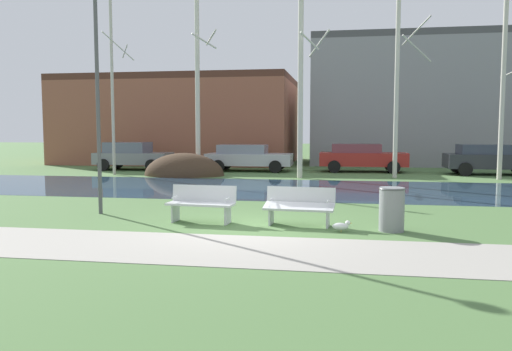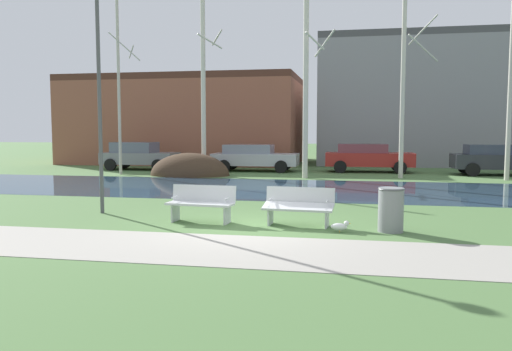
{
  "view_description": "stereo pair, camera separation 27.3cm",
  "coord_description": "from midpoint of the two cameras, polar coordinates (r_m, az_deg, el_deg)",
  "views": [
    {
      "loc": [
        2.15,
        -11.18,
        2.19
      ],
      "look_at": [
        0.03,
        1.22,
        1.07
      ],
      "focal_mm": 36.17,
      "sensor_mm": 36.0,
      "label": 1
    },
    {
      "loc": [
        2.42,
        -11.13,
        2.19
      ],
      "look_at": [
        0.03,
        1.22,
        1.07
      ],
      "focal_mm": 36.17,
      "sensor_mm": 36.0,
      "label": 2
    }
  ],
  "objects": [
    {
      "name": "bench_left",
      "position": [
        12.28,
        -6.67,
        -3.0
      ],
      "size": [
        1.64,
        0.68,
        0.87
      ],
      "color": "silver",
      "rests_on": "ground"
    },
    {
      "name": "birch_center_left",
      "position": [
        23.57,
        4.67,
        10.44
      ],
      "size": [
        1.42,
        2.11,
        8.65
      ],
      "color": "beige",
      "rests_on": "ground"
    },
    {
      "name": "parked_wagon_fourth_dark",
      "position": [
        27.49,
        24.26,
        1.71
      ],
      "size": [
        4.4,
        2.06,
        1.48
      ],
      "color": "#282B30",
      "rests_on": "ground"
    },
    {
      "name": "building_grey_warehouse",
      "position": [
        34.52,
        19.69,
        7.75
      ],
      "size": [
        16.09,
        6.16,
        7.95
      ],
      "color": "gray",
      "rests_on": "ground"
    },
    {
      "name": "building_brick_low",
      "position": [
        35.78,
        -8.22,
        6.02
      ],
      "size": [
        14.94,
        9.76,
        5.61
      ],
      "color": "brown",
      "rests_on": "ground"
    },
    {
      "name": "paved_path_strip",
      "position": [
        9.58,
        -4.41,
        -8.13
      ],
      "size": [
        60.0,
        2.49,
        0.01
      ],
      "primitive_type": "cube",
      "color": "#9E998E",
      "rests_on": "ground"
    },
    {
      "name": "seagull",
      "position": [
        11.25,
        8.74,
        -5.53
      ],
      "size": [
        0.42,
        0.16,
        0.25
      ],
      "color": "white",
      "rests_on": "ground"
    },
    {
      "name": "birch_center_right",
      "position": [
        25.03,
        25.45,
        9.26
      ],
      "size": [
        1.6,
        2.56,
        8.3
      ],
      "color": "#BCB7A8",
      "rests_on": "ground"
    },
    {
      "name": "trash_bin",
      "position": [
        11.5,
        14.12,
        -3.56
      ],
      "size": [
        0.56,
        0.56,
        0.95
      ],
      "color": "gray",
      "rests_on": "ground"
    },
    {
      "name": "parked_hatch_third_red",
      "position": [
        27.32,
        11.29,
        2.03
      ],
      "size": [
        4.48,
        1.98,
        1.46
      ],
      "color": "maroon",
      "rests_on": "ground"
    },
    {
      "name": "parked_sedan_second_silver",
      "position": [
        27.29,
        -1.21,
        2.07
      ],
      "size": [
        4.52,
        2.12,
        1.41
      ],
      "color": "#B2B5BC",
      "rests_on": "ground"
    },
    {
      "name": "birch_center",
      "position": [
        24.43,
        15.12,
        11.09
      ],
      "size": [
        1.56,
        2.84,
        9.49
      ],
      "color": "beige",
      "rests_on": "ground"
    },
    {
      "name": "birch_far_left",
      "position": [
        26.19,
        -15.89,
        10.47
      ],
      "size": [
        1.3,
        2.11,
        9.37
      ],
      "color": "#BCB7A8",
      "rests_on": "ground"
    },
    {
      "name": "birch_left",
      "position": [
        25.49,
        -6.76,
        10.61
      ],
      "size": [
        1.13,
        1.99,
        9.19
      ],
      "color": "beige",
      "rests_on": "ground"
    },
    {
      "name": "river_band",
      "position": [
        19.21,
        2.79,
        -1.46
      ],
      "size": [
        80.0,
        6.94,
        0.01
      ],
      "primitive_type": "cube",
      "color": "#284256",
      "rests_on": "ground"
    },
    {
      "name": "streetlamp",
      "position": [
        14.11,
        -17.74,
        11.55
      ],
      "size": [
        0.32,
        0.32,
        5.82
      ],
      "color": "#4C4C51",
      "rests_on": "ground"
    },
    {
      "name": "bench_right",
      "position": [
        11.84,
        4.17,
        -3.28
      ],
      "size": [
        1.64,
        0.68,
        0.87
      ],
      "color": "silver",
      "rests_on": "ground"
    },
    {
      "name": "ground_plane",
      "position": [
        21.39,
        3.5,
        -0.8
      ],
      "size": [
        120.0,
        120.0,
        0.0
      ],
      "primitive_type": "plane",
      "color": "#4C703D"
    },
    {
      "name": "soil_mound",
      "position": [
        25.0,
        -8.25,
        0.0
      ],
      "size": [
        3.89,
        2.62,
        2.17
      ],
      "primitive_type": "ellipsoid",
      "color": "#423021",
      "rests_on": "ground"
    },
    {
      "name": "parked_van_nearest_grey",
      "position": [
        28.99,
        -13.81,
        2.17
      ],
      "size": [
        4.08,
        2.08,
        1.51
      ],
      "color": "slate",
      "rests_on": "ground"
    }
  ]
}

